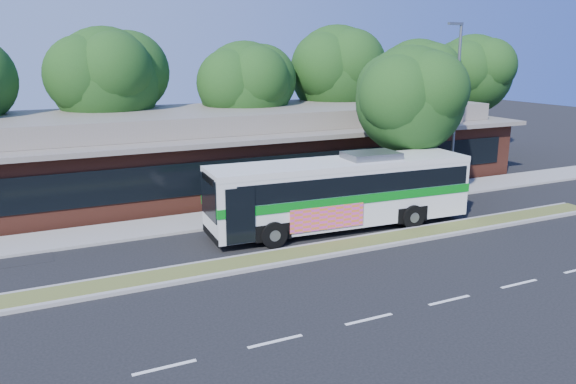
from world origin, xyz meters
name	(u,v)px	position (x,y,z in m)	size (l,w,h in m)	color
ground	(362,251)	(0.00, 0.00, 0.00)	(120.00, 120.00, 0.00)	black
median_strip	(354,244)	(0.00, 0.60, 0.07)	(26.00, 1.10, 0.15)	#4A5725
sidewalk	(291,209)	(0.00, 6.40, 0.06)	(44.00, 2.60, 0.12)	gray
plaza_building	(243,148)	(0.00, 12.99, 2.13)	(33.20, 11.20, 4.45)	#602B1E
lamp_post	(455,103)	(9.56, 6.00, 4.90)	(0.93, 0.18, 9.07)	slate
tree_bg_b	(113,78)	(-6.57, 16.14, 6.14)	(6.69, 6.00, 9.00)	black
tree_bg_c	(250,85)	(1.40, 15.13, 5.59)	(6.24, 5.60, 8.26)	black
tree_bg_d	(341,70)	(8.45, 16.15, 6.42)	(6.91, 6.20, 9.37)	black
tree_bg_e	(420,79)	(14.42, 15.14, 5.74)	(6.47, 5.80, 8.50)	black
tree_bg_f	(475,72)	(20.43, 16.14, 6.06)	(6.69, 6.00, 8.92)	black
transit_bus	(342,188)	(0.75, 2.90, 1.84)	(11.92, 3.21, 3.31)	silver
sidewalk_tree	(415,97)	(6.39, 5.43, 5.37)	(6.00, 5.38, 7.93)	black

